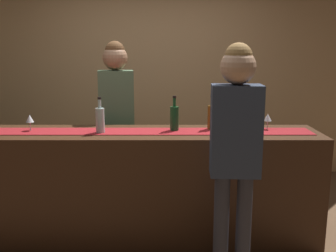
{
  "coord_description": "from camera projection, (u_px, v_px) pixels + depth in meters",
  "views": [
    {
      "loc": [
        0.19,
        -3.2,
        1.67
      ],
      "look_at": [
        0.2,
        0.0,
        1.01
      ],
      "focal_mm": 41.2,
      "sensor_mm": 36.0,
      "label": 1
    }
  ],
  "objects": [
    {
      "name": "ground_plane",
      "position": [
        146.0,
        236.0,
        3.46
      ],
      "size": [
        10.0,
        10.0,
        0.0
      ],
      "primitive_type": "plane",
      "color": "brown"
    },
    {
      "name": "back_wall",
      "position": [
        152.0,
        64.0,
        5.03
      ],
      "size": [
        6.0,
        0.12,
        2.9
      ],
      "primitive_type": "cube",
      "color": "tan",
      "rests_on": "ground"
    },
    {
      "name": "bar_counter",
      "position": [
        145.0,
        186.0,
        3.37
      ],
      "size": [
        2.96,
        0.6,
        0.96
      ],
      "primitive_type": "cube",
      "color": "#3D2314",
      "rests_on": "ground"
    },
    {
      "name": "counter_runner_cloth",
      "position": [
        144.0,
        131.0,
        3.27
      ],
      "size": [
        2.82,
        0.28,
        0.01
      ],
      "primitive_type": "cube",
      "color": "maroon",
      "rests_on": "bar_counter"
    },
    {
      "name": "wine_bottle_clear",
      "position": [
        99.0,
        120.0,
        3.2
      ],
      "size": [
        0.07,
        0.07,
        0.3
      ],
      "color": "#B2C6C1",
      "rests_on": "bar_counter"
    },
    {
      "name": "wine_bottle_green",
      "position": [
        173.0,
        118.0,
        3.28
      ],
      "size": [
        0.07,
        0.07,
        0.3
      ],
      "color": "#194723",
      "rests_on": "bar_counter"
    },
    {
      "name": "wine_bottle_amber",
      "position": [
        211.0,
        117.0,
        3.33
      ],
      "size": [
        0.07,
        0.07,
        0.3
      ],
      "color": "brown",
      "rests_on": "bar_counter"
    },
    {
      "name": "wine_glass_near_customer",
      "position": [
        267.0,
        118.0,
        3.33
      ],
      "size": [
        0.07,
        0.07,
        0.14
      ],
      "color": "silver",
      "rests_on": "bar_counter"
    },
    {
      "name": "wine_glass_mid_counter",
      "position": [
        28.0,
        119.0,
        3.27
      ],
      "size": [
        0.07,
        0.07,
        0.14
      ],
      "color": "silver",
      "rests_on": "bar_counter"
    },
    {
      "name": "bartender",
      "position": [
        115.0,
        108.0,
        3.82
      ],
      "size": [
        0.37,
        0.25,
        1.73
      ],
      "rotation": [
        0.0,
        0.0,
        3.29
      ],
      "color": "#26262B",
      "rests_on": "ground"
    },
    {
      "name": "customer_sipping",
      "position": [
        234.0,
        139.0,
        2.65
      ],
      "size": [
        0.35,
        0.24,
        1.7
      ],
      "rotation": [
        0.0,
        0.0,
        -0.05
      ],
      "color": "#33333D",
      "rests_on": "ground"
    }
  ]
}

